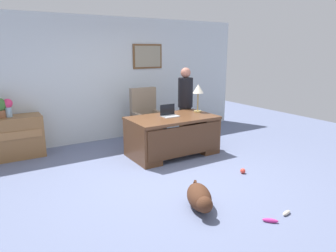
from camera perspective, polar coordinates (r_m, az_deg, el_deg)
ground_plane at (r=5.01m, az=-0.39°, el=-9.39°), size 12.00×12.00×0.00m
back_wall at (r=6.99m, az=-11.55°, el=8.50°), size 7.00×0.16×2.70m
desk at (r=5.89m, az=0.96°, el=-1.60°), size 1.67×0.96×0.75m
armchair at (r=6.74m, az=-4.03°, el=1.35°), size 0.60×0.59×1.19m
person_standing at (r=6.69m, az=3.24°, el=4.07°), size 0.32×0.32×1.63m
dog_lying at (r=4.03m, az=5.95°, el=-13.19°), size 0.50×0.70×0.30m
laptop at (r=5.87m, az=0.19°, el=2.38°), size 0.32×0.22×0.22m
desk_lamp at (r=6.26m, az=5.65°, el=6.63°), size 0.22×0.22×0.57m
vase_with_flowers at (r=6.28m, az=-27.73°, el=3.30°), size 0.17×0.17×0.34m
potted_plant at (r=6.28m, az=-28.96°, el=3.12°), size 0.24×0.24×0.36m
dog_toy_ball at (r=5.26m, az=13.82°, el=-8.16°), size 0.09×0.09×0.09m
dog_toy_bone at (r=4.21m, az=21.28°, el=-14.89°), size 0.16×0.07×0.05m
dog_toy_plush at (r=3.98m, az=18.56°, el=-16.39°), size 0.17×0.17×0.05m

